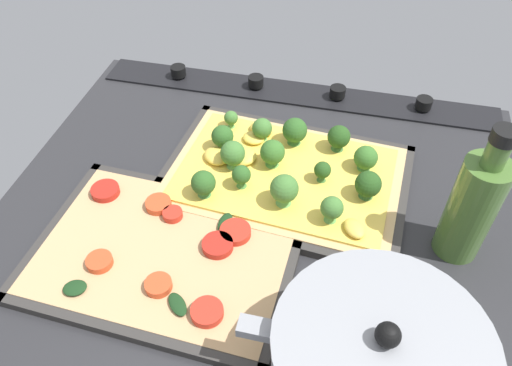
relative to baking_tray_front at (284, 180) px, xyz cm
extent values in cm
cube|color=#28282B|center=(2.17, 8.26, -1.87)|extent=(74.46, 68.64, 3.00)
cube|color=black|center=(2.17, -22.56, 0.03)|extent=(71.48, 7.00, 0.80)
cylinder|color=black|center=(-20.16, -22.56, 1.33)|extent=(2.80, 2.80, 1.80)
cylinder|color=black|center=(-5.27, -22.56, 1.33)|extent=(2.80, 2.80, 1.80)
cylinder|color=black|center=(9.62, -22.56, 1.33)|extent=(2.80, 2.80, 1.80)
cylinder|color=black|center=(24.51, -22.56, 1.33)|extent=(2.80, 2.80, 1.80)
cube|color=#33302D|center=(0.00, 0.00, -0.12)|extent=(37.81, 27.93, 0.50)
cube|color=#33302D|center=(-1.00, -11.87, 0.28)|extent=(35.82, 4.20, 1.30)
cube|color=#33302D|center=(1.00, 11.87, 0.28)|extent=(35.82, 4.20, 1.30)
cube|color=#33302D|center=(-17.26, 1.45, 0.28)|extent=(3.29, 25.03, 1.30)
cube|color=#33302D|center=(17.26, -1.45, 0.28)|extent=(3.29, 25.03, 1.30)
cube|color=tan|center=(0.00, 0.00, 0.63)|extent=(35.22, 25.34, 1.00)
cube|color=#EDC64C|center=(0.00, 0.00, 1.33)|extent=(32.37, 22.86, 0.40)
cone|color=#68AD54|center=(10.48, -8.63, 1.99)|extent=(1.24, 1.24, 0.92)
sphere|color=#427533|center=(10.48, -8.63, 3.30)|extent=(2.26, 2.26, 2.26)
cone|color=#4D8B3F|center=(5.51, 4.14, 2.14)|extent=(1.50, 1.50, 1.22)
sphere|color=#2D5B23|center=(5.51, 4.14, 3.77)|extent=(2.72, 2.72, 2.72)
cone|color=#427635|center=(-5.46, 0.38, 2.09)|extent=(1.35, 1.35, 1.11)
sphere|color=#264C1C|center=(-5.46, 0.38, 3.56)|extent=(2.45, 2.45, 2.45)
cone|color=#68AD54|center=(7.76, 0.38, 2.13)|extent=(2.02, 2.02, 1.19)
sphere|color=#427533|center=(7.76, 0.38, 4.10)|extent=(3.68, 3.68, 3.68)
cone|color=#5B9F46|center=(-11.26, -3.51, 1.96)|extent=(1.93, 1.93, 0.85)
sphere|color=#386B28|center=(-11.26, -3.51, 3.70)|extent=(3.51, 3.51, 3.51)
cone|color=#5B9F46|center=(2.03, -1.28, 2.07)|extent=(2.03, 2.03, 1.08)
sphere|color=#386B28|center=(2.03, -1.28, 4.00)|extent=(3.69, 3.69, 3.69)
cone|color=#68AD54|center=(-7.65, 7.66, 2.17)|extent=(1.70, 1.70, 1.27)
sphere|color=#427533|center=(-7.65, 7.66, 3.96)|extent=(3.09, 3.09, 3.09)
cone|color=#427635|center=(-6.92, -7.02, 2.10)|extent=(1.92, 1.92, 1.13)
sphere|color=#264C1C|center=(-6.92, -7.02, 3.97)|extent=(3.49, 3.49, 3.49)
cone|color=#4D8B3F|center=(10.32, -3.15, 2.11)|extent=(1.87, 1.87, 1.16)
sphere|color=#2D5B23|center=(10.32, -3.15, 3.97)|extent=(3.39, 3.39, 3.39)
cone|color=#68AD54|center=(-0.96, 6.02, 2.22)|extent=(2.16, 2.16, 1.37)
sphere|color=#427533|center=(-0.96, 6.02, 4.38)|extent=(3.93, 3.93, 3.93)
cone|color=#427635|center=(-11.97, 2.14, 2.03)|extent=(2.02, 2.02, 1.00)
sphere|color=#264C1C|center=(-11.97, 2.14, 3.91)|extent=(3.68, 3.68, 3.68)
cone|color=#4D8B3F|center=(10.20, 6.96, 2.05)|extent=(1.91, 1.91, 1.04)
sphere|color=#2D5B23|center=(10.20, 6.96, 3.87)|extent=(3.47, 3.47, 3.47)
cone|color=#4D8B3F|center=(-0.14, -7.00, 2.04)|extent=(2.11, 2.11, 1.03)
sphere|color=#2D5B23|center=(-0.14, -7.00, 4.00)|extent=(3.85, 3.85, 3.85)
cone|color=#68AD54|center=(4.96, -6.78, 2.00)|extent=(1.73, 1.73, 0.93)
sphere|color=#427533|center=(4.96, -6.78, 3.64)|extent=(3.14, 3.14, 3.14)
ellipsoid|color=#EDC64C|center=(10.62, -0.54, 2.17)|extent=(5.42, 5.41, 1.48)
ellipsoid|color=#EDC64C|center=(5.45, -8.34, 2.13)|extent=(4.89, 4.48, 1.39)
ellipsoid|color=#EDC64C|center=(6.11, -6.06, 2.04)|extent=(3.55, 3.28, 1.20)
ellipsoid|color=#EDC64C|center=(6.72, -1.32, 2.16)|extent=(5.44, 5.31, 1.48)
ellipsoid|color=#EDC64C|center=(-10.95, 8.89, 2.06)|extent=(4.05, 4.31, 1.23)
cube|color=#33302D|center=(12.50, 17.07, -0.12)|extent=(34.80, 26.19, 0.50)
cube|color=#33302D|center=(11.95, 5.37, 0.28)|extent=(33.69, 2.79, 1.30)
cube|color=#33302D|center=(13.05, 28.78, 0.28)|extent=(33.69, 2.79, 1.30)
cube|color=#33302D|center=(-3.72, 17.84, 0.28)|extent=(2.36, 24.66, 1.30)
cube|color=#33302D|center=(28.72, 16.31, 0.28)|extent=(2.36, 24.66, 1.30)
cube|color=tan|center=(12.50, 17.07, 0.58)|extent=(32.29, 23.68, 0.90)
cylinder|color=#D14723|center=(11.14, 22.57, 1.53)|extent=(3.30, 3.30, 1.00)
cylinder|color=#D14723|center=(15.88, 10.19, 1.53)|extent=(3.58, 3.58, 1.00)
cylinder|color=red|center=(4.23, 12.59, 1.53)|extent=(4.14, 4.14, 1.00)
cylinder|color=#D14723|center=(19.56, 21.00, 1.53)|extent=(3.31, 3.31, 1.00)
cylinder|color=#B22319|center=(24.17, 9.49, 1.53)|extent=(4.00, 4.00, 1.00)
cylinder|color=#B22319|center=(5.90, 15.21, 1.53)|extent=(4.06, 4.06, 1.00)
cylinder|color=red|center=(13.33, 11.51, 1.53)|extent=(2.71, 2.71, 1.00)
cylinder|color=red|center=(4.40, 24.73, 1.53)|extent=(3.84, 3.84, 1.00)
ellipsoid|color=#193819|center=(20.78, 25.15, 1.43)|extent=(3.44, 3.10, 0.60)
ellipsoid|color=#193819|center=(5.98, 11.29, 1.43)|extent=(1.85, 3.73, 0.60)
ellipsoid|color=#193819|center=(8.07, 24.49, 1.43)|extent=(3.69, 3.75, 0.60)
cylinder|color=gray|center=(-14.37, 28.79, 10.01)|extent=(20.96, 20.96, 0.80)
sphere|color=black|center=(-14.37, 28.79, 11.61)|extent=(2.40, 2.40, 2.40)
cube|color=gray|center=(-2.29, 28.79, 7.82)|extent=(3.60, 2.00, 1.20)
cylinder|color=#476B2D|center=(-24.22, 7.06, 7.07)|extent=(5.79, 5.79, 14.88)
cylinder|color=#476B2D|center=(-24.22, 7.06, 16.26)|extent=(2.61, 2.61, 3.50)
cylinder|color=black|center=(-24.22, 7.06, 18.81)|extent=(2.90, 2.90, 1.60)
camera|label=1|loc=(-7.82, 52.47, 52.52)|focal=34.97mm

